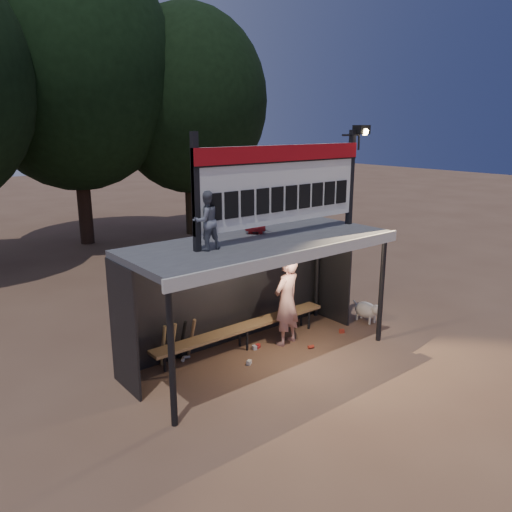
% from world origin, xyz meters
% --- Properties ---
extents(ground, '(80.00, 80.00, 0.00)m').
position_xyz_m(ground, '(0.00, 0.00, 0.00)').
color(ground, brown).
rests_on(ground, ground).
extents(player, '(0.74, 0.57, 1.83)m').
position_xyz_m(player, '(0.82, 0.19, 0.92)').
color(player, silver).
rests_on(player, ground).
extents(child_a, '(0.48, 0.38, 0.98)m').
position_xyz_m(child_a, '(-1.19, -0.02, 2.81)').
color(child_a, slate).
rests_on(child_a, dugout_shelter).
extents(child_b, '(0.60, 0.58, 1.04)m').
position_xyz_m(child_b, '(0.26, 0.49, 2.84)').
color(child_b, maroon).
rests_on(child_b, dugout_shelter).
extents(dugout_shelter, '(5.10, 2.08, 2.32)m').
position_xyz_m(dugout_shelter, '(0.00, 0.24, 1.85)').
color(dugout_shelter, '#424245').
rests_on(dugout_shelter, ground).
extents(scoreboard_assembly, '(4.10, 0.27, 1.99)m').
position_xyz_m(scoreboard_assembly, '(0.56, -0.01, 3.32)').
color(scoreboard_assembly, black).
rests_on(scoreboard_assembly, dugout_shelter).
extents(bench, '(4.00, 0.35, 0.48)m').
position_xyz_m(bench, '(0.00, 0.55, 0.43)').
color(bench, olive).
rests_on(bench, ground).
extents(tree_mid, '(7.22, 7.22, 10.36)m').
position_xyz_m(tree_mid, '(1.00, 11.50, 6.17)').
color(tree_mid, black).
rests_on(tree_mid, ground).
extents(tree_right, '(6.08, 6.08, 8.72)m').
position_xyz_m(tree_right, '(5.00, 10.50, 5.19)').
color(tree_right, black).
rests_on(tree_right, ground).
extents(dog, '(0.36, 0.81, 0.49)m').
position_xyz_m(dog, '(3.01, -0.11, 0.28)').
color(dog, beige).
rests_on(dog, ground).
extents(bats, '(0.68, 0.35, 0.84)m').
position_xyz_m(bats, '(-1.33, 0.82, 0.43)').
color(bats, olive).
rests_on(bats, ground).
extents(litter, '(3.45, 1.27, 0.08)m').
position_xyz_m(litter, '(0.13, 0.26, 0.04)').
color(litter, '#AF1E1E').
rests_on(litter, ground).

